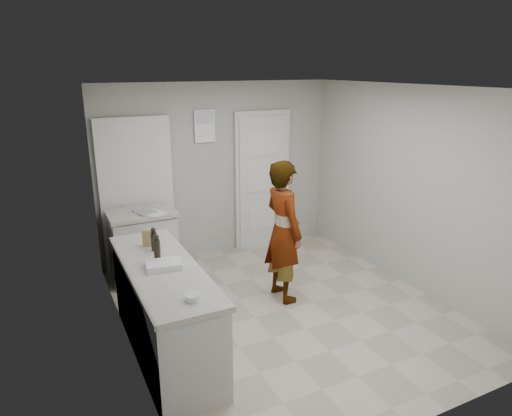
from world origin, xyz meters
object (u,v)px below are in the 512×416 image
baking_dish (164,265)px  egg_bowl (193,297)px  oil_cruet_b (157,249)px  cake_mix_box (148,238)px  person (283,231)px  oil_cruet_a (154,240)px  spice_jar (160,248)px

baking_dish → egg_bowl: 0.70m
oil_cruet_b → baking_dish: bearing=-82.1°
oil_cruet_b → egg_bowl: 0.85m
cake_mix_box → baking_dish: bearing=-65.2°
egg_bowl → oil_cruet_b: bearing=94.4°
cake_mix_box → oil_cruet_b: (-0.02, -0.45, 0.04)m
oil_cruet_b → baking_dish: oil_cruet_b is taller
person → oil_cruet_b: size_ratio=6.03×
baking_dish → egg_bowl: baking_dish is taller
cake_mix_box → oil_cruet_a: oil_cruet_a is taller
person → baking_dish: person is taller
oil_cruet_b → baking_dish: size_ratio=0.80×
person → baking_dish: (-1.56, -0.53, 0.10)m
person → baking_dish: size_ratio=4.82×
cake_mix_box → oil_cruet_a: (0.03, -0.14, 0.03)m
person → spice_jar: 1.51m
person → cake_mix_box: person is taller
oil_cruet_b → spice_jar: bearing=71.5°
person → oil_cruet_a: bearing=91.1°
cake_mix_box → oil_cruet_b: bearing=-67.7°
person → oil_cruet_b: (-1.58, -0.39, 0.21)m
person → egg_bowl: bearing=126.8°
oil_cruet_b → egg_bowl: bearing=-85.6°
cake_mix_box → egg_bowl: bearing=-63.2°
oil_cruet_a → baking_dish: 0.46m
baking_dish → egg_bowl: bearing=-86.3°
baking_dish → oil_cruet_b: bearing=97.9°
oil_cruet_a → baking_dish: oil_cruet_a is taller
oil_cruet_b → oil_cruet_a: bearing=81.3°
cake_mix_box → spice_jar: cake_mix_box is taller
person → spice_jar: bearing=92.7°
person → oil_cruet_b: 1.65m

